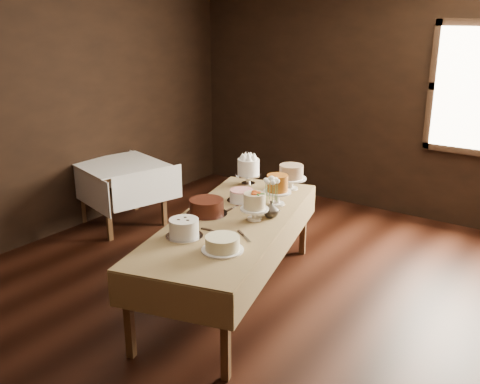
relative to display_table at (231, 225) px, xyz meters
name	(u,v)px	position (x,y,z in m)	size (l,w,h in m)	color
floor	(227,301)	(0.02, -0.10, -0.67)	(5.00, 6.00, 0.01)	black
wall_back	(373,98)	(0.02, 2.90, 0.73)	(5.00, 0.02, 2.80)	black
wall_left	(33,112)	(-2.48, -0.10, 0.73)	(0.02, 6.00, 2.80)	black
display_table	(231,225)	(0.00, 0.00, 0.00)	(1.50, 2.50, 0.73)	#462A14
side_table	(120,171)	(-2.06, 0.65, -0.02)	(1.08, 1.08, 0.74)	#462A14
cake_meringue	(248,173)	(-0.44, 0.89, 0.18)	(0.30, 0.30, 0.28)	silver
cake_speckled	(291,178)	(-0.01, 1.01, 0.17)	(0.32, 0.32, 0.26)	white
cake_lattice	(242,196)	(-0.20, 0.43, 0.10)	(0.30, 0.30, 0.10)	silver
cake_caramel	(277,192)	(0.12, 0.54, 0.18)	(0.26, 0.26, 0.29)	white
cake_chocolate	(207,207)	(-0.24, -0.03, 0.12)	(0.40, 0.40, 0.14)	silver
cake_flowers	(254,208)	(0.16, 0.11, 0.16)	(0.26, 0.26, 0.25)	white
cake_swirl	(184,229)	(-0.08, -0.51, 0.12)	(0.30, 0.30, 0.15)	silver
cake_cream	(222,244)	(0.31, -0.54, 0.11)	(0.35, 0.35, 0.11)	white
cake_server_a	(219,232)	(0.09, -0.29, 0.06)	(0.24, 0.03, 0.01)	silver
cake_server_b	(246,238)	(0.34, -0.26, 0.06)	(0.24, 0.03, 0.01)	silver
cake_server_c	(237,206)	(-0.15, 0.29, 0.06)	(0.24, 0.03, 0.01)	silver
cake_server_d	(272,211)	(0.18, 0.37, 0.06)	(0.24, 0.03, 0.01)	silver
cake_server_e	(191,227)	(-0.17, -0.33, 0.06)	(0.24, 0.03, 0.01)	silver
flower_vase	(271,209)	(0.24, 0.25, 0.12)	(0.14, 0.14, 0.14)	#2D2823
flower_bouquet	(271,188)	(0.24, 0.25, 0.32)	(0.14, 0.14, 0.20)	white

